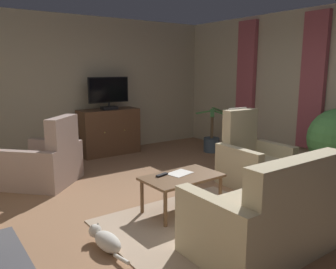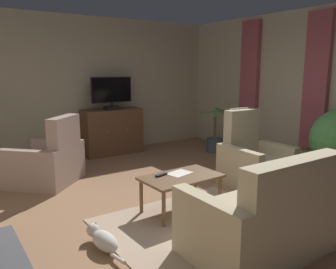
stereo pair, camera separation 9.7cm
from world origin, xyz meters
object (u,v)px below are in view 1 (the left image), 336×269
object	(u,v)px
sofa_floral	(269,218)
potted_plant_tall_palm_by_window	(212,141)
coffee_table	(182,180)
tv_cabinet	(109,133)
tv_remote	(162,175)
armchair_angled_to_table	(252,162)
armchair_near_window	(46,163)
cat	(106,240)
television	(109,92)
folded_newspaper	(180,173)

from	to	relation	value
sofa_floral	potted_plant_tall_palm_by_window	size ratio (longest dim) A/B	1.59
coffee_table	tv_cabinet	bearing A→B (deg)	80.16
tv_remote	armchair_angled_to_table	bearing A→B (deg)	-10.41
armchair_near_window	cat	size ratio (longest dim) A/B	1.84
tv_cabinet	coffee_table	distance (m)	3.22
armchair_near_window	tv_remote	bearing A→B (deg)	-65.42
tv_cabinet	sofa_floral	distance (m)	4.41
television	cat	xyz separation A→B (m)	(-1.71, -3.41, -1.18)
tv_remote	potted_plant_tall_palm_by_window	size ratio (longest dim) A/B	0.18
coffee_table	armchair_near_window	xyz separation A→B (m)	(-1.06, 2.02, -0.08)
tv_cabinet	armchair_angled_to_table	bearing A→B (deg)	-72.32
tv_cabinet	television	bearing A→B (deg)	-90.00
armchair_near_window	armchair_angled_to_table	bearing A→B (deg)	-35.52
coffee_table	armchair_near_window	world-z (taller)	armchair_near_window
armchair_angled_to_table	television	bearing A→B (deg)	107.98
tv_cabinet	armchair_angled_to_table	size ratio (longest dim) A/B	1.06
armchair_near_window	potted_plant_tall_palm_by_window	distance (m)	3.45
armchair_angled_to_table	potted_plant_tall_palm_by_window	world-z (taller)	armchair_angled_to_table
television	sofa_floral	xyz separation A→B (m)	(-0.43, -4.33, -0.94)
sofa_floral	tv_remote	bearing A→B (deg)	103.19
folded_newspaper	potted_plant_tall_palm_by_window	bearing A→B (deg)	27.89
television	armchair_near_window	xyz separation A→B (m)	(-1.61, -1.10, -0.95)
television	tv_remote	size ratio (longest dim) A/B	5.01
folded_newspaper	armchair_near_window	size ratio (longest dim) A/B	0.23
coffee_table	cat	world-z (taller)	coffee_table
television	armchair_angled_to_table	distance (m)	3.21
coffee_table	tv_remote	xyz separation A→B (m)	(-0.20, 0.14, 0.06)
cat	television	bearing A→B (deg)	63.32
sofa_floral	armchair_near_window	distance (m)	3.44
armchair_near_window	sofa_floral	bearing A→B (deg)	-70.01
television	potted_plant_tall_palm_by_window	size ratio (longest dim) A/B	0.90
armchair_near_window	potted_plant_tall_palm_by_window	bearing A→B (deg)	0.84
television	armchair_angled_to_table	world-z (taller)	television
sofa_floral	armchair_angled_to_table	bearing A→B (deg)	45.61
armchair_angled_to_table	armchair_near_window	bearing A→B (deg)	144.48
coffee_table	cat	bearing A→B (deg)	-165.86
armchair_angled_to_table	cat	distance (m)	2.72
tv_cabinet	cat	world-z (taller)	tv_cabinet
coffee_table	television	bearing A→B (deg)	80.00
television	potted_plant_tall_palm_by_window	world-z (taller)	television
tv_remote	cat	world-z (taller)	tv_remote
folded_newspaper	armchair_near_window	bearing A→B (deg)	107.49
coffee_table	sofa_floral	world-z (taller)	sofa_floral
coffee_table	cat	xyz separation A→B (m)	(-1.16, -0.29, -0.31)
coffee_table	armchair_angled_to_table	size ratio (longest dim) A/B	0.86
sofa_floral	cat	world-z (taller)	sofa_floral
armchair_near_window	folded_newspaper	bearing A→B (deg)	-60.40
tv_cabinet	sofa_floral	xyz separation A→B (m)	(-0.43, -4.39, -0.11)
coffee_table	tv_remote	size ratio (longest dim) A/B	5.75
tv_remote	armchair_near_window	world-z (taller)	armchair_near_window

